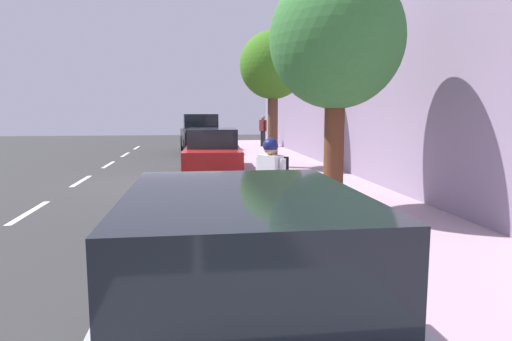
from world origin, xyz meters
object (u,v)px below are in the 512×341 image
cyclist_with_backpack (272,177)px  pedestrian_on_phone (263,129)px  street_tree_mid_block (273,67)px  parked_pickup_black_mid (202,135)px  street_tree_near_cyclist (336,42)px  parked_sedan_silver_nearest (243,299)px  parked_sedan_red_second (213,152)px  bicycle_at_curb (255,208)px

cyclist_with_backpack → pedestrian_on_phone: (2.48, 17.41, 0.13)m
street_tree_mid_block → parked_pickup_black_mid: bearing=108.0°
street_tree_near_cyclist → street_tree_mid_block: street_tree_mid_block is taller
street_tree_mid_block → parked_sedan_silver_nearest: bearing=-100.8°
street_tree_near_cyclist → street_tree_mid_block: (0.00, 6.96, 0.22)m
parked_pickup_black_mid → street_tree_mid_block: street_tree_mid_block is taller
street_tree_mid_block → pedestrian_on_phone: 9.60m
cyclist_with_backpack → pedestrian_on_phone: size_ratio=0.95×
parked_sedan_red_second → pedestrian_on_phone: (3.17, 9.93, 0.37)m
parked_pickup_black_mid → street_tree_near_cyclist: 14.68m
cyclist_with_backpack → street_tree_mid_block: bearing=80.1°
parked_pickup_black_mid → cyclist_with_backpack: (0.94, -15.50, 0.09)m
parked_sedan_silver_nearest → street_tree_mid_block: (2.35, 12.33, 2.84)m
cyclist_with_backpack → street_tree_near_cyclist: street_tree_near_cyclist is taller
parked_sedan_silver_nearest → parked_sedan_red_second: size_ratio=0.99×
parked_pickup_black_mid → street_tree_near_cyclist: street_tree_near_cyclist is taller
bicycle_at_curb → pedestrian_on_phone: (2.70, 16.98, 0.73)m
bicycle_at_curb → cyclist_with_backpack: size_ratio=0.98×
parked_sedan_red_second → cyclist_with_backpack: cyclist_with_backpack is taller
parked_sedan_red_second → bicycle_at_curb: size_ratio=2.79×
parked_pickup_black_mid → bicycle_at_curb: 15.09m
parked_pickup_black_mid → cyclist_with_backpack: bearing=-86.5°
parked_pickup_black_mid → pedestrian_on_phone: size_ratio=3.14×
bicycle_at_curb → cyclist_with_backpack: bearing=-63.0°
parked_sedan_red_second → street_tree_mid_block: size_ratio=0.96×
cyclist_with_backpack → street_tree_near_cyclist: size_ratio=0.36×
parked_pickup_black_mid → parked_sedan_red_second: bearing=-88.2°
pedestrian_on_phone → parked_sedan_silver_nearest: bearing=-98.9°
street_tree_mid_block → parked_sedan_red_second: bearing=-161.4°
parked_sedan_silver_nearest → parked_pickup_black_mid: 19.64m
street_tree_near_cyclist → pedestrian_on_phone: 16.37m
parked_sedan_silver_nearest → cyclist_with_backpack: cyclist_with_backpack is taller
parked_sedan_red_second → pedestrian_on_phone: size_ratio=2.59×
parked_sedan_silver_nearest → pedestrian_on_phone: size_ratio=2.55×
street_tree_mid_block → cyclist_with_backpack: bearing=-99.9°
parked_sedan_red_second → bicycle_at_curb: parked_sedan_red_second is taller
parked_sedan_silver_nearest → bicycle_at_curb: (0.69, 4.58, -0.36)m
parked_sedan_red_second → cyclist_with_backpack: (0.69, -7.47, 0.24)m
parked_pickup_black_mid → bicycle_at_curb: bearing=-87.3°
parked_sedan_red_second → street_tree_mid_block: (2.12, 0.71, 2.84)m
parked_sedan_red_second → bicycle_at_curb: 7.07m
street_tree_near_cyclist → parked_sedan_silver_nearest: bearing=-113.6°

